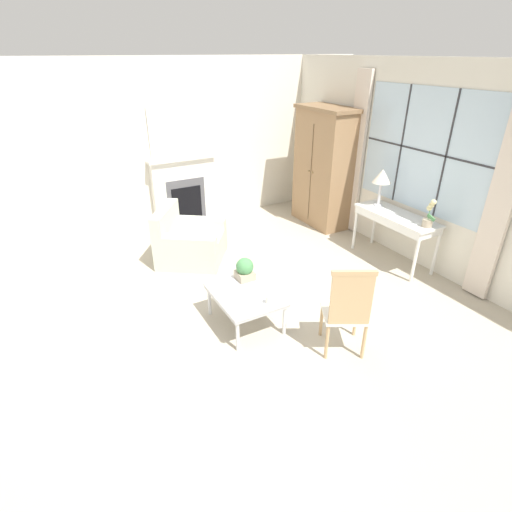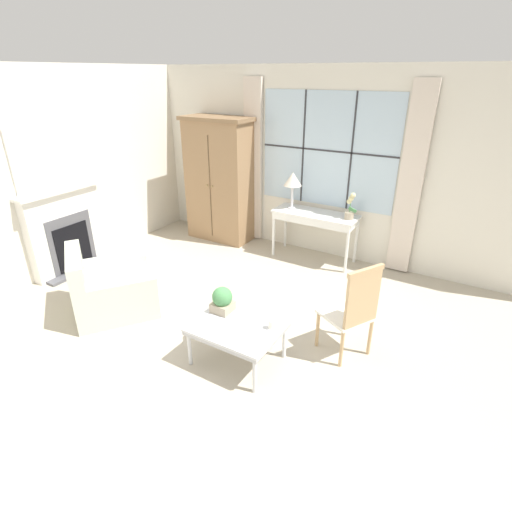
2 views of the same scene
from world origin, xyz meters
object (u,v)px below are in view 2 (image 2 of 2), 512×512
at_px(side_chair_wooden, 354,308).
at_px(potted_plant_small, 222,300).
at_px(armoire, 219,180).
at_px(armchair_upholstered, 111,290).
at_px(fireplace, 64,225).
at_px(console_table, 315,218).
at_px(coffee_table, 237,329).
at_px(potted_orchid, 350,209).
at_px(table_lamp, 293,180).
at_px(pillar_candle, 272,325).

relative_size(side_chair_wooden, potted_plant_small, 3.84).
distance_m(armoire, armchair_upholstered, 2.76).
distance_m(fireplace, console_table, 3.66).
xyz_separation_m(fireplace, coffee_table, (3.26, -0.47, -0.32)).
distance_m(console_table, coffee_table, 2.70).
bearing_deg(potted_plant_small, potted_orchid, 79.96).
bearing_deg(potted_plant_small, table_lamp, 100.78).
bearing_deg(armchair_upholstered, table_lamp, 67.54).
bearing_deg(armoire, armchair_upholstered, -84.70).
height_order(coffee_table, potted_plant_small, potted_plant_small).
bearing_deg(coffee_table, console_table, 97.28).
bearing_deg(fireplace, table_lamp, 41.58).
relative_size(table_lamp, armchair_upholstered, 0.44).
xyz_separation_m(table_lamp, pillar_candle, (1.08, -2.57, -0.72)).
height_order(armoire, potted_plant_small, armoire).
bearing_deg(pillar_candle, armchair_upholstered, -177.18).
bearing_deg(coffee_table, fireplace, 171.87).
bearing_deg(table_lamp, coffee_table, -74.35).
bearing_deg(pillar_candle, potted_plant_small, 178.54).
xyz_separation_m(fireplace, armchair_upholstered, (1.40, -0.45, -0.44)).
bearing_deg(table_lamp, fireplace, -138.42).
bearing_deg(potted_plant_small, armoire, 126.07).
distance_m(table_lamp, potted_plant_small, 2.68).
xyz_separation_m(potted_plant_small, pillar_candle, (0.59, -0.02, -0.09)).
bearing_deg(fireplace, armoire, 62.24).
bearing_deg(fireplace, console_table, 37.03).
bearing_deg(potted_plant_small, coffee_table, -26.75).
xyz_separation_m(console_table, coffee_table, (0.34, -2.67, -0.28)).
bearing_deg(pillar_candle, armoire, 133.73).
height_order(potted_plant_small, pillar_candle, potted_plant_small).
bearing_deg(pillar_candle, table_lamp, 112.72).
relative_size(coffee_table, pillar_candle, 7.75).
xyz_separation_m(armchair_upholstered, coffee_table, (1.86, -0.01, 0.12)).
bearing_deg(armoire, pillar_candle, -46.27).
bearing_deg(console_table, armoire, -179.69).
bearing_deg(coffee_table, potted_orchid, 86.12).
relative_size(armoire, potted_plant_small, 7.48).
relative_size(armoire, table_lamp, 3.64).
height_order(console_table, table_lamp, table_lamp).
height_order(potted_orchid, pillar_candle, potted_orchid).
distance_m(potted_orchid, coffee_table, 2.72).
xyz_separation_m(armoire, console_table, (1.76, 0.01, -0.36)).
xyz_separation_m(armchair_upholstered, pillar_candle, (2.18, 0.11, 0.21)).
relative_size(armchair_upholstered, pillar_candle, 11.45).
bearing_deg(console_table, pillar_candle, -75.40).
bearing_deg(armoire, potted_plant_small, -53.93).
bearing_deg(coffee_table, armchair_upholstered, 179.62).
distance_m(coffee_table, pillar_candle, 0.36).
height_order(fireplace, armoire, fireplace).
xyz_separation_m(side_chair_wooden, pillar_candle, (-0.62, -0.54, -0.10)).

